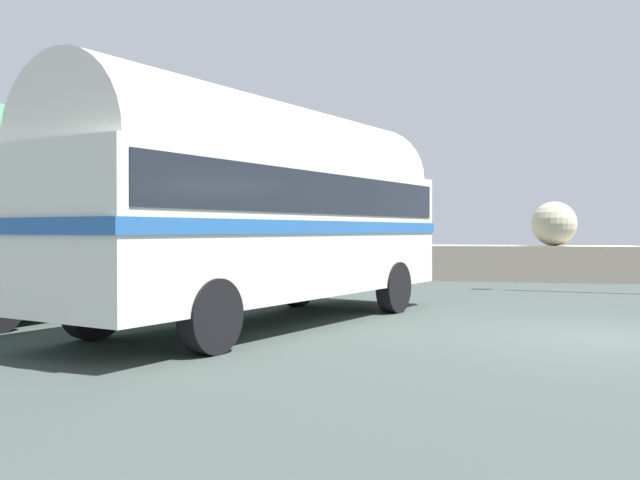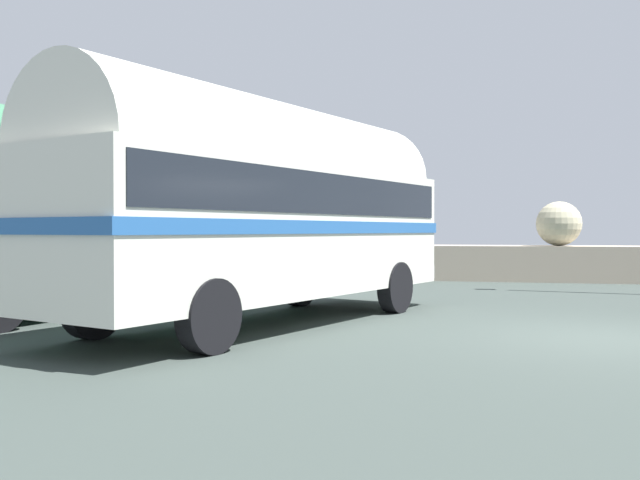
{
  "view_description": "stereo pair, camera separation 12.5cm",
  "coord_description": "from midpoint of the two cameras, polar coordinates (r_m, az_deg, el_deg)",
  "views": [
    {
      "loc": [
        -1.97,
        -10.65,
        1.58
      ],
      "look_at": [
        -4.26,
        -0.06,
        1.43
      ],
      "focal_mm": 39.0,
      "sensor_mm": 36.0,
      "label": 1
    },
    {
      "loc": [
        -1.84,
        -10.62,
        1.58
      ],
      "look_at": [
        -4.26,
        -0.06,
        1.43
      ],
      "focal_mm": 39.0,
      "sensor_mm": 36.0,
      "label": 2
    }
  ],
  "objects": [
    {
      "name": "second_coach",
      "position": [
        14.19,
        -20.08,
        2.66
      ],
      "size": [
        4.29,
        8.9,
        3.7
      ],
      "rotation": [
        0.0,
        0.0,
        -0.23
      ],
      "color": "black",
      "rests_on": "ground"
    },
    {
      "name": "vintage_coach",
      "position": [
        11.54,
        -4.88,
        3.15
      ],
      "size": [
        5.18,
        8.88,
        3.7
      ],
      "rotation": [
        0.0,
        0.0,
        -0.35
      ],
      "color": "black",
      "rests_on": "ground"
    },
    {
      "name": "ground",
      "position": [
        10.92,
        22.32,
        -7.51
      ],
      "size": [
        32.0,
        26.0,
        0.02
      ],
      "color": "#363F3B"
    },
    {
      "name": "breakwater",
      "position": [
        22.5,
        16.65,
        -1.48
      ],
      "size": [
        31.36,
        1.95,
        2.46
      ],
      "color": "#AF9F8C",
      "rests_on": "ground"
    }
  ]
}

